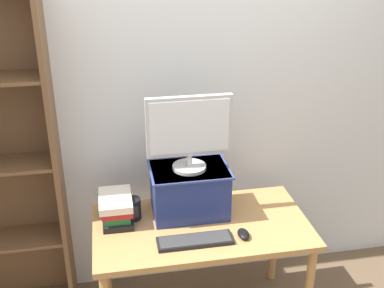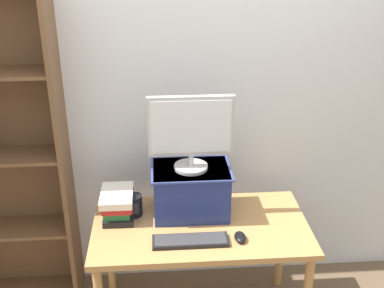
{
  "view_description": "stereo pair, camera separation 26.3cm",
  "coord_description": "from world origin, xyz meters",
  "px_view_note": "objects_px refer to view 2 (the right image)",
  "views": [
    {
      "loc": [
        -0.49,
        -2.3,
        2.29
      ],
      "look_at": [
        -0.05,
        0.06,
        1.2
      ],
      "focal_mm": 45.0,
      "sensor_mm": 36.0,
      "label": 1
    },
    {
      "loc": [
        -0.23,
        -2.33,
        2.29
      ],
      "look_at": [
        -0.05,
        0.06,
        1.2
      ],
      "focal_mm": 45.0,
      "sensor_mm": 36.0,
      "label": 2
    }
  ],
  "objects_px": {
    "desk_speaker": "(134,205)",
    "computer_mouse": "(240,237)",
    "desk": "(200,236)",
    "riser_box": "(191,190)",
    "computer_monitor": "(191,131)",
    "keyboard": "(190,241)",
    "book_stack": "(118,204)"
  },
  "relations": [
    {
      "from": "desk",
      "to": "desk_speaker",
      "type": "xyz_separation_m",
      "value": [
        -0.38,
        0.13,
        0.15
      ]
    },
    {
      "from": "riser_box",
      "to": "keyboard",
      "type": "height_order",
      "value": "riser_box"
    },
    {
      "from": "riser_box",
      "to": "computer_monitor",
      "type": "xyz_separation_m",
      "value": [
        -0.0,
        -0.0,
        0.38
      ]
    },
    {
      "from": "book_stack",
      "to": "riser_box",
      "type": "bearing_deg",
      "value": 1.83
    },
    {
      "from": "desk_speaker",
      "to": "computer_mouse",
      "type": "bearing_deg",
      "value": -26.96
    },
    {
      "from": "computer_monitor",
      "to": "book_stack",
      "type": "height_order",
      "value": "computer_monitor"
    },
    {
      "from": "book_stack",
      "to": "computer_mouse",
      "type": "bearing_deg",
      "value": -23.25
    },
    {
      "from": "riser_box",
      "to": "keyboard",
      "type": "relative_size",
      "value": 1.11
    },
    {
      "from": "riser_box",
      "to": "keyboard",
      "type": "xyz_separation_m",
      "value": [
        -0.03,
        -0.31,
        -0.14
      ]
    },
    {
      "from": "keyboard",
      "to": "book_stack",
      "type": "relative_size",
      "value": 1.53
    },
    {
      "from": "computer_mouse",
      "to": "desk_speaker",
      "type": "relative_size",
      "value": 0.8
    },
    {
      "from": "riser_box",
      "to": "desk_speaker",
      "type": "height_order",
      "value": "riser_box"
    },
    {
      "from": "riser_box",
      "to": "computer_monitor",
      "type": "bearing_deg",
      "value": -90.0
    },
    {
      "from": "desk",
      "to": "computer_mouse",
      "type": "bearing_deg",
      "value": -39.21
    },
    {
      "from": "computer_monitor",
      "to": "keyboard",
      "type": "height_order",
      "value": "computer_monitor"
    },
    {
      "from": "desk",
      "to": "book_stack",
      "type": "height_order",
      "value": "book_stack"
    },
    {
      "from": "computer_monitor",
      "to": "desk_speaker",
      "type": "distance_m",
      "value": 0.58
    },
    {
      "from": "desk",
      "to": "computer_mouse",
      "type": "relative_size",
      "value": 11.98
    },
    {
      "from": "riser_box",
      "to": "computer_monitor",
      "type": "distance_m",
      "value": 0.38
    },
    {
      "from": "computer_mouse",
      "to": "book_stack",
      "type": "bearing_deg",
      "value": 156.75
    },
    {
      "from": "book_stack",
      "to": "desk_speaker",
      "type": "bearing_deg",
      "value": 3.54
    },
    {
      "from": "desk",
      "to": "desk_speaker",
      "type": "bearing_deg",
      "value": 160.9
    },
    {
      "from": "riser_box",
      "to": "desk_speaker",
      "type": "relative_size",
      "value": 3.55
    },
    {
      "from": "computer_monitor",
      "to": "riser_box",
      "type": "bearing_deg",
      "value": 90.0
    },
    {
      "from": "desk",
      "to": "desk_speaker",
      "type": "height_order",
      "value": "desk_speaker"
    },
    {
      "from": "computer_monitor",
      "to": "computer_mouse",
      "type": "relative_size",
      "value": 4.66
    },
    {
      "from": "desk",
      "to": "riser_box",
      "type": "relative_size",
      "value": 2.69
    },
    {
      "from": "keyboard",
      "to": "book_stack",
      "type": "xyz_separation_m",
      "value": [
        -0.41,
        0.3,
        0.07
      ]
    },
    {
      "from": "desk",
      "to": "riser_box",
      "type": "bearing_deg",
      "value": 107.94
    },
    {
      "from": "desk",
      "to": "computer_mouse",
      "type": "height_order",
      "value": "computer_mouse"
    },
    {
      "from": "computer_monitor",
      "to": "computer_mouse",
      "type": "bearing_deg",
      "value": -50.82
    },
    {
      "from": "computer_monitor",
      "to": "book_stack",
      "type": "xyz_separation_m",
      "value": [
        -0.43,
        -0.01,
        -0.45
      ]
    }
  ]
}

